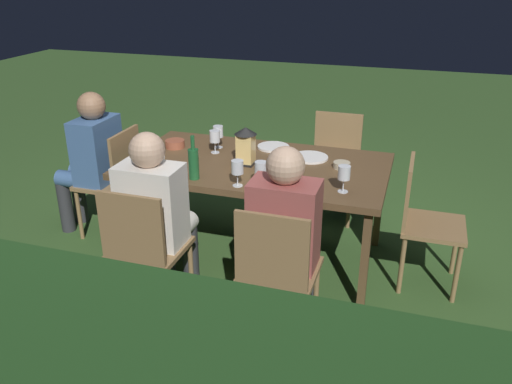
# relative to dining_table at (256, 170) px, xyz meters

# --- Properties ---
(ground_plane) EXTENTS (16.00, 16.00, 0.00)m
(ground_plane) POSITION_rel_dining_table_xyz_m (0.00, 0.00, -0.69)
(ground_plane) COLOR #385B28
(dining_table) EXTENTS (1.82, 1.01, 0.74)m
(dining_table) POSITION_rel_dining_table_xyz_m (0.00, 0.00, 0.00)
(dining_table) COLOR brown
(dining_table) RESTS_ON ground
(chair_head_near) EXTENTS (0.40, 0.42, 0.87)m
(chair_head_near) POSITION_rel_dining_table_xyz_m (-1.16, 0.00, -0.20)
(chair_head_near) COLOR #937047
(chair_head_near) RESTS_ON ground
(chair_side_right_a) EXTENTS (0.42, 0.40, 0.87)m
(chair_side_right_a) POSITION_rel_dining_table_xyz_m (-0.41, 0.90, -0.20)
(chair_side_right_a) COLOR #937047
(chair_side_right_a) RESTS_ON ground
(person_in_rust) EXTENTS (0.38, 0.47, 1.15)m
(person_in_rust) POSITION_rel_dining_table_xyz_m (-0.41, 0.70, -0.05)
(person_in_rust) COLOR #9E4C47
(person_in_rust) RESTS_ON ground
(chair_side_right_b) EXTENTS (0.42, 0.40, 0.87)m
(chair_side_right_b) POSITION_rel_dining_table_xyz_m (0.41, 0.90, -0.20)
(chair_side_right_b) COLOR #937047
(chair_side_right_b) RESTS_ON ground
(person_in_cream) EXTENTS (0.38, 0.47, 1.15)m
(person_in_cream) POSITION_rel_dining_table_xyz_m (0.41, 0.70, -0.05)
(person_in_cream) COLOR white
(person_in_cream) RESTS_ON ground
(chair_side_left_a) EXTENTS (0.42, 0.40, 0.87)m
(chair_side_left_a) POSITION_rel_dining_table_xyz_m (-0.41, -0.90, -0.20)
(chair_side_left_a) COLOR #937047
(chair_side_left_a) RESTS_ON ground
(chair_head_far) EXTENTS (0.40, 0.42, 0.87)m
(chair_head_far) POSITION_rel_dining_table_xyz_m (1.16, 0.00, -0.20)
(chair_head_far) COLOR #937047
(chair_head_far) RESTS_ON ground
(person_in_blue) EXTENTS (0.48, 0.38, 1.15)m
(person_in_blue) POSITION_rel_dining_table_xyz_m (1.35, 0.00, -0.05)
(person_in_blue) COLOR #426699
(person_in_blue) RESTS_ON ground
(lantern_centerpiece) EXTENTS (0.15, 0.15, 0.27)m
(lantern_centerpiece) POSITION_rel_dining_table_xyz_m (0.06, 0.04, 0.20)
(lantern_centerpiece) COLOR black
(lantern_centerpiece) RESTS_ON dining_table
(green_bottle_on_table) EXTENTS (0.07, 0.07, 0.29)m
(green_bottle_on_table) POSITION_rel_dining_table_xyz_m (0.29, 0.40, 0.16)
(green_bottle_on_table) COLOR #1E5B2D
(green_bottle_on_table) RESTS_ON dining_table
(wine_glass_a) EXTENTS (0.08, 0.08, 0.17)m
(wine_glass_a) POSITION_rel_dining_table_xyz_m (0.35, -0.12, 0.17)
(wine_glass_a) COLOR silver
(wine_glass_a) RESTS_ON dining_table
(wine_glass_b) EXTENTS (0.08, 0.08, 0.17)m
(wine_glass_b) POSITION_rel_dining_table_xyz_m (-0.66, 0.31, 0.17)
(wine_glass_b) COLOR silver
(wine_glass_b) RESTS_ON dining_table
(wine_glass_c) EXTENTS (0.08, 0.08, 0.17)m
(wine_glass_c) POSITION_rel_dining_table_xyz_m (-0.16, 0.40, 0.17)
(wine_glass_c) COLOR silver
(wine_glass_c) RESTS_ON dining_table
(wine_glass_d) EXTENTS (0.08, 0.08, 0.17)m
(wine_glass_d) POSITION_rel_dining_table_xyz_m (0.37, -0.23, 0.17)
(wine_glass_d) COLOR silver
(wine_glass_d) RESTS_ON dining_table
(wine_glass_e) EXTENTS (0.08, 0.08, 0.17)m
(wine_glass_e) POSITION_rel_dining_table_xyz_m (-0.01, 0.42, 0.17)
(wine_glass_e) COLOR silver
(wine_glass_e) RESTS_ON dining_table
(plate_a) EXTENTS (0.22, 0.22, 0.01)m
(plate_a) POSITION_rel_dining_table_xyz_m (0.50, 0.33, 0.06)
(plate_a) COLOR silver
(plate_a) RESTS_ON dining_table
(plate_b) EXTENTS (0.24, 0.24, 0.01)m
(plate_b) POSITION_rel_dining_table_xyz_m (-0.03, -0.35, 0.06)
(plate_b) COLOR white
(plate_b) RESTS_ON dining_table
(plate_c) EXTENTS (0.26, 0.26, 0.01)m
(plate_c) POSITION_rel_dining_table_xyz_m (-0.34, -0.21, 0.06)
(plate_c) COLOR white
(plate_c) RESTS_ON dining_table
(plate_d) EXTENTS (0.22, 0.22, 0.01)m
(plate_d) POSITION_rel_dining_table_xyz_m (0.75, 0.15, 0.06)
(plate_d) COLOR silver
(plate_d) RESTS_ON dining_table
(bowl_olives) EXTENTS (0.12, 0.12, 0.04)m
(bowl_olives) POSITION_rel_dining_table_xyz_m (-0.59, -0.08, 0.07)
(bowl_olives) COLOR #BCAD8E
(bowl_olives) RESTS_ON dining_table
(bowl_bread) EXTENTS (0.15, 0.15, 0.06)m
(bowl_bread) POSITION_rel_dining_table_xyz_m (0.69, -0.13, 0.08)
(bowl_bread) COLOR #9E5138
(bowl_bread) RESTS_ON dining_table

